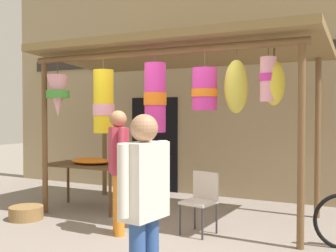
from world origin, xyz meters
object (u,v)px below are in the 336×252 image
(folding_chair, at_px, (202,197))
(vendor_in_orange, at_px, (144,199))
(display_table, at_px, (87,169))
(passerby_at_right, at_px, (118,161))
(wicker_basket_by_table, at_px, (26,213))
(flower_heap_on_table, at_px, (91,161))

(folding_chair, bearing_deg, vendor_in_orange, -78.90)
(display_table, height_order, vendor_in_orange, vendor_in_orange)
(vendor_in_orange, bearing_deg, display_table, 134.14)
(passerby_at_right, bearing_deg, folding_chair, 29.36)
(folding_chair, xyz_separation_m, vendor_in_orange, (0.47, -2.42, 0.47))
(wicker_basket_by_table, bearing_deg, vendor_in_orange, -30.30)
(flower_heap_on_table, height_order, vendor_in_orange, vendor_in_orange)
(folding_chair, height_order, wicker_basket_by_table, folding_chair)
(display_table, relative_size, wicker_basket_by_table, 2.75)
(folding_chair, bearing_deg, passerby_at_right, -150.64)
(folding_chair, height_order, vendor_in_orange, vendor_in_orange)
(display_table, relative_size, vendor_in_orange, 0.87)
(flower_heap_on_table, xyz_separation_m, wicker_basket_by_table, (-0.51, -1.00, -0.74))
(vendor_in_orange, bearing_deg, wicker_basket_by_table, 149.70)
(passerby_at_right, bearing_deg, vendor_in_orange, -51.62)
(display_table, xyz_separation_m, flower_heap_on_table, (0.07, 0.02, 0.14))
(wicker_basket_by_table, distance_m, vendor_in_orange, 3.81)
(folding_chair, bearing_deg, display_table, 169.33)
(folding_chair, relative_size, wicker_basket_by_table, 1.61)
(wicker_basket_by_table, height_order, vendor_in_orange, vendor_in_orange)
(flower_heap_on_table, distance_m, folding_chair, 2.29)
(vendor_in_orange, bearing_deg, flower_heap_on_table, 133.24)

